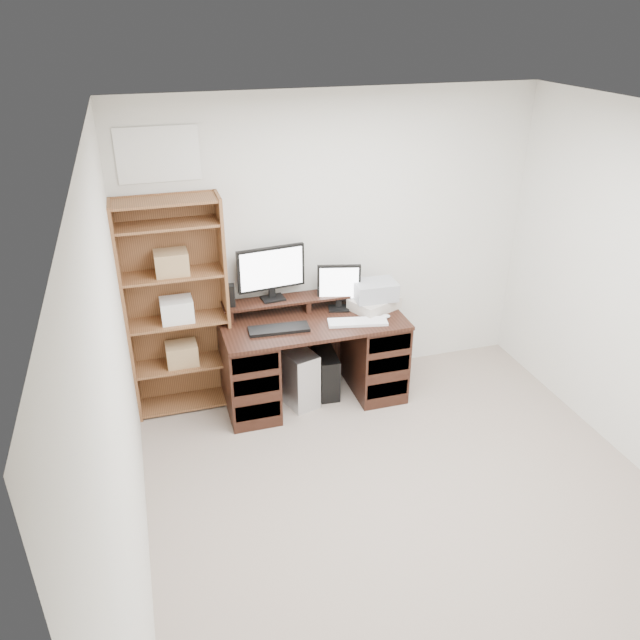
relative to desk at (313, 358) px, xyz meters
name	(u,v)px	position (x,y,z in m)	size (l,w,h in m)	color
room	(440,359)	(0.29, -1.64, 0.86)	(3.54, 4.04, 2.54)	gray
desk	(313,358)	(0.00, 0.00, 0.00)	(1.50, 0.70, 0.75)	black
riser_shelf	(306,299)	(0.00, 0.21, 0.45)	(1.40, 0.22, 0.12)	black
monitor_wide	(271,270)	(-0.28, 0.24, 0.73)	(0.57, 0.16, 0.45)	black
monitor_small	(339,285)	(0.27, 0.14, 0.58)	(0.36, 0.17, 0.39)	black
speaker	(230,295)	(-0.63, 0.20, 0.57)	(0.07, 0.07, 0.18)	black
keyboard_black	(279,329)	(-0.31, -0.11, 0.37)	(0.48, 0.16, 0.03)	black
keyboard_white	(358,322)	(0.33, -0.17, 0.37)	(0.48, 0.14, 0.02)	white
mouse	(385,316)	(0.58, -0.15, 0.38)	(0.08, 0.05, 0.03)	silver
printer	(374,303)	(0.56, 0.05, 0.41)	(0.38, 0.29, 0.10)	#B8AFA1
basket	(375,290)	(0.56, 0.05, 0.53)	(0.35, 0.25, 0.15)	#9CA0A7
tower_silver	(294,374)	(-0.16, 0.02, -0.14)	(0.22, 0.50, 0.50)	silver
tower_black	(326,373)	(0.13, 0.04, -0.20)	(0.19, 0.40, 0.38)	black
bookshelf	(176,306)	(-1.06, 0.21, 0.53)	(0.80, 0.30, 1.80)	brown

